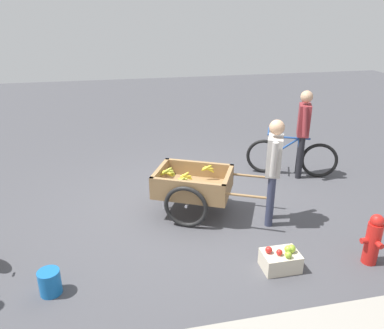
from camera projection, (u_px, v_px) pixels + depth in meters
The scene contains 8 objects.
ground_plane at pixel (191, 206), 6.00m from camera, with size 24.00×24.00×0.00m, color #47474C.
fruit_cart at pixel (193, 187), 5.68m from camera, with size 1.82×1.41×0.73m.
vendor_person at pixel (274, 164), 5.24m from camera, with size 0.33×0.53×1.55m.
bicycle at pixel (291, 157), 7.02m from camera, with size 1.53×0.77×0.85m.
cyclist_person at pixel (303, 126), 6.76m from camera, with size 0.32×0.55×1.60m.
fire_hydrant at pixel (373, 239), 4.56m from camera, with size 0.25×0.25×0.67m.
plastic_bucket at pixel (50, 282), 4.13m from camera, with size 0.24×0.24×0.29m, color #1966B2.
apple_crate at pixel (281, 260), 4.53m from camera, with size 0.44×0.32×0.32m.
Camera 1 is at (1.10, 5.18, 2.91)m, focal length 35.39 mm.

